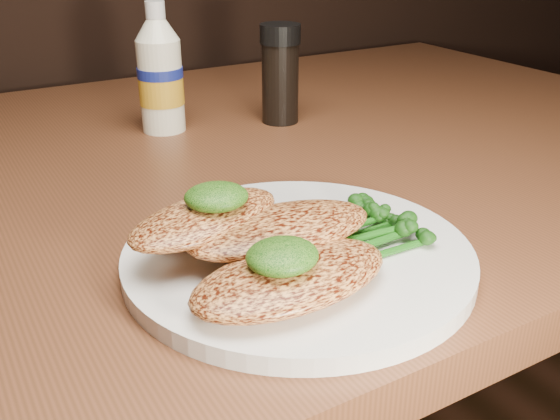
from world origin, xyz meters
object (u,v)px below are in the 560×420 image
dining_table (264,397)px  plate (298,256)px  mayo_bottle (160,68)px  pepper_grinder (280,74)px

dining_table → plate: (-0.11, -0.26, 0.38)m
plate → mayo_bottle: (0.03, 0.37, 0.07)m
plate → mayo_bottle: size_ratio=1.73×
dining_table → plate: 0.47m
plate → mayo_bottle: bearing=84.8°
dining_table → plate: size_ratio=4.55×
dining_table → mayo_bottle: bearing=125.4°
mayo_bottle → dining_table: bearing=-54.6°
dining_table → pepper_grinder: (0.06, 0.07, 0.44)m
plate → pepper_grinder: bearing=61.7°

